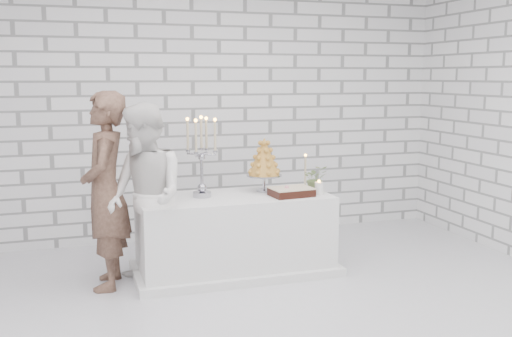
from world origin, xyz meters
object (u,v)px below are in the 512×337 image
object	(u,v)px
cake_table	(235,234)
croquembouche	(264,165)
candelabra	(202,157)
groom	(106,191)
bride	(145,198)

from	to	relation	value
cake_table	croquembouche	distance (m)	0.73
candelabra	croquembouche	xyz separation A→B (m)	(0.64, 0.07, -0.11)
cake_table	candelabra	world-z (taller)	candelabra
groom	bride	distance (m)	0.37
candelabra	cake_table	bearing A→B (deg)	-7.44
cake_table	groom	size ratio (longest dim) A/B	1.03
bride	croquembouche	xyz separation A→B (m)	(1.20, 0.33, 0.19)
candelabra	croquembouche	size ratio (longest dim) A/B	1.43
cake_table	bride	size ratio (longest dim) A/B	1.09
bride	croquembouche	bearing A→B (deg)	87.95
cake_table	candelabra	distance (m)	0.81
cake_table	groom	bearing A→B (deg)	-179.00
cake_table	bride	xyz separation A→B (m)	(-0.87, -0.21, 0.45)
bride	candelabra	distance (m)	0.69
cake_table	croquembouche	size ratio (longest dim) A/B	3.38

